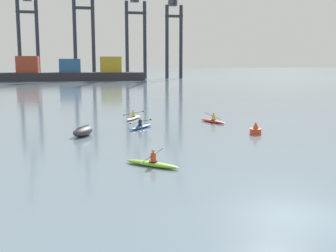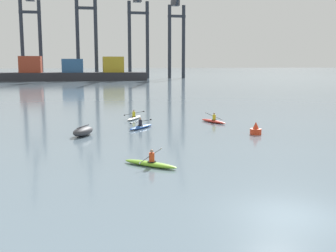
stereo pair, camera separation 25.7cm
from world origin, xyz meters
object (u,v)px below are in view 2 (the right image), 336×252
at_px(gantry_crane_west, 30,24).
at_px(gantry_crane_east, 177,28).
at_px(gantry_crane_west_mid, 86,24).
at_px(gantry_crane_east_mid, 139,27).
at_px(kayak_white, 134,118).
at_px(channel_buoy, 256,130).
at_px(container_barge, 73,72).
at_px(kayak_blue, 141,126).
at_px(kayak_red, 213,121).
at_px(kayak_lime, 150,163).
at_px(capsized_dinghy, 83,131).

relative_size(gantry_crane_west, gantry_crane_east, 1.07).
relative_size(gantry_crane_west_mid, gantry_crane_east_mid, 1.09).
xyz_separation_m(gantry_crane_east_mid, kayak_white, (-13.85, -109.07, -17.77)).
height_order(gantry_crane_east_mid, channel_buoy, gantry_crane_east_mid).
bearing_deg(kayak_white, container_barge, 95.33).
relative_size(gantry_crane_west, kayak_blue, 13.38).
distance_m(kayak_red, kayak_white, 8.04).
bearing_deg(kayak_white, kayak_red, -28.03).
height_order(container_barge, kayak_lime, container_barge).
xyz_separation_m(capsized_dinghy, channel_buoy, (13.41, -1.89, 0.01)).
relative_size(kayak_lime, kayak_blue, 0.97).
bearing_deg(channel_buoy, capsized_dinghy, 171.97).
relative_size(gantry_crane_west, channel_buoy, 40.04).
distance_m(gantry_crane_west_mid, gantry_crane_east_mid, 18.66).
bearing_deg(kayak_blue, container_barge, 94.96).
bearing_deg(container_barge, kayak_white, -84.67).
xyz_separation_m(kayak_lime, kayak_blue, (1.17, 13.38, -0.00)).
xyz_separation_m(kayak_red, kayak_blue, (-7.19, -2.26, 0.00)).
distance_m(capsized_dinghy, kayak_blue, 5.61).
distance_m(gantry_crane_west, kayak_red, 116.18).
relative_size(channel_buoy, kayak_red, 0.30).
height_order(gantry_crane_west, capsized_dinghy, gantry_crane_west).
bearing_deg(capsized_dinghy, container_barge, 92.12).
xyz_separation_m(gantry_crane_east, kayak_blue, (-27.20, -112.79, -17.35)).
xyz_separation_m(gantry_crane_east_mid, kayak_blue, (-13.94, -115.10, -17.77)).
height_order(container_barge, kayak_blue, container_barge).
height_order(kayak_white, kayak_lime, same).
height_order(gantry_crane_east_mid, kayak_red, gantry_crane_east_mid).
height_order(kayak_white, kayak_blue, same).
bearing_deg(gantry_crane_east, kayak_blue, -103.56).
relative_size(gantry_crane_west, kayak_white, 12.15).
bearing_deg(kayak_blue, kayak_lime, -95.00).
bearing_deg(gantry_crane_east, gantry_crane_west_mid, -175.13).
height_order(gantry_crane_west, gantry_crane_east, gantry_crane_west).
distance_m(gantry_crane_east, kayak_white, 111.50).
height_order(gantry_crane_west, kayak_lime, gantry_crane_west).
bearing_deg(gantry_crane_east_mid, channel_buoy, -92.58).
distance_m(gantry_crane_east_mid, kayak_red, 114.43).
bearing_deg(kayak_red, gantry_crane_east, 79.74).
height_order(gantry_crane_west, kayak_blue, gantry_crane_west).
xyz_separation_m(container_barge, gantry_crane_east_mid, (22.59, 15.41, 15.40)).
height_order(gantry_crane_east_mid, capsized_dinghy, gantry_crane_east_mid).
distance_m(container_barge, kayak_white, 94.09).
height_order(gantry_crane_west, kayak_red, gantry_crane_west).
bearing_deg(kayak_blue, capsized_dinghy, -150.12).
xyz_separation_m(capsized_dinghy, kayak_blue, (4.86, 2.79, -0.18)).
height_order(gantry_crane_west, channel_buoy, gantry_crane_west).
height_order(gantry_crane_west_mid, capsized_dinghy, gantry_crane_west_mid).
xyz_separation_m(gantry_crane_east_mid, kayak_red, (-6.75, -112.85, -17.77)).
distance_m(gantry_crane_east, kayak_blue, 117.32).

